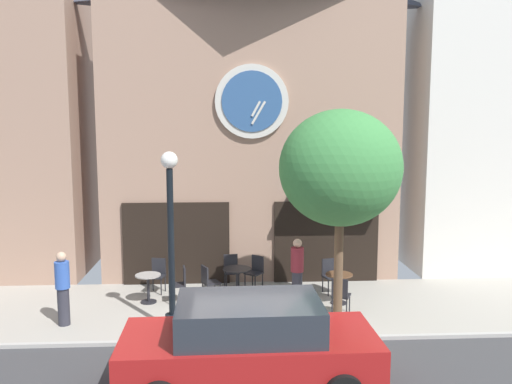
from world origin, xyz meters
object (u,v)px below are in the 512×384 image
object	(u,v)px
cafe_chair_mid_row	(158,273)
cafe_chair_near_tree	(208,280)
cafe_table_center_right	(148,284)
cafe_chair_under_awning	(340,293)
pedestrian_blue	(63,287)
cafe_chair_by_entrance	(231,268)
cafe_chair_left_end	(181,282)
street_tree	(340,169)
cafe_table_center	(339,283)
cafe_table_near_curb	(237,276)
pedestrian_maroon	(297,271)
street_lamp	(171,241)
parked_car_red	(249,345)
cafe_chair_curbside	(256,270)
cafe_chair_near_lamp	(330,273)

from	to	relation	value
cafe_chair_mid_row	cafe_chair_near_tree	distance (m)	1.55
cafe_table_center_right	cafe_chair_under_awning	size ratio (longest dim) A/B	0.80
pedestrian_blue	cafe_table_center_right	bearing A→B (deg)	39.96
cafe_chair_by_entrance	cafe_chair_left_end	bearing A→B (deg)	-138.32
street_tree	cafe_table_center	distance (m)	3.30
cafe_table_near_curb	cafe_chair_by_entrance	distance (m)	0.79
cafe_chair_by_entrance	pedestrian_maroon	bearing A→B (deg)	-42.88
street_lamp	pedestrian_blue	world-z (taller)	street_lamp
parked_car_red	cafe_table_near_curb	bearing A→B (deg)	91.22
cafe_chair_curbside	cafe_chair_mid_row	xyz separation A→B (m)	(-2.62, -0.16, 0.00)
cafe_chair_left_end	pedestrian_blue	size ratio (longest dim) A/B	0.54
cafe_chair_by_entrance	pedestrian_maroon	distance (m)	2.23
street_lamp	cafe_table_near_curb	distance (m)	3.00
cafe_table_center	pedestrian_maroon	distance (m)	1.11
cafe_chair_left_end	cafe_chair_mid_row	bearing A→B (deg)	129.03
cafe_chair_under_awning	cafe_table_center	bearing A→B (deg)	80.43
pedestrian_maroon	cafe_chair_near_lamp	bearing A→B (deg)	41.93
cafe_chair_curbside	parked_car_red	size ratio (longest dim) A/B	0.21
cafe_chair_near_tree	street_lamp	bearing A→B (deg)	-110.47
cafe_table_center	cafe_chair_near_tree	bearing A→B (deg)	172.70
street_lamp	street_tree	xyz separation A→B (m)	(3.66, 0.13, 1.53)
cafe_chair_mid_row	pedestrian_blue	xyz separation A→B (m)	(-1.80, -2.22, 0.33)
cafe_table_center	cafe_table_center_right	bearing A→B (deg)	175.95
cafe_table_near_curb	cafe_chair_curbside	distance (m)	0.80
cafe_chair_under_awning	cafe_table_center_right	bearing A→B (deg)	166.09
cafe_table_center	cafe_chair_left_end	world-z (taller)	cafe_chair_left_end
cafe_table_center_right	cafe_table_center	xyz separation A→B (m)	(4.76, -0.34, 0.04)
cafe_chair_mid_row	pedestrian_blue	bearing A→B (deg)	-129.15
cafe_chair_near_tree	cafe_chair_left_end	bearing A→B (deg)	-172.38
street_tree	cafe_chair_under_awning	distance (m)	3.04
pedestrian_blue	pedestrian_maroon	bearing A→B (deg)	10.83
cafe_table_center	cafe_chair_near_lamp	bearing A→B (deg)	93.55
cafe_table_center	pedestrian_blue	size ratio (longest dim) A/B	0.45
cafe_table_near_curb	parked_car_red	distance (m)	4.83
cafe_chair_left_end	cafe_chair_by_entrance	xyz separation A→B (m)	(1.28, 1.14, 0.00)
street_lamp	parked_car_red	bearing A→B (deg)	-59.43
cafe_chair_under_awning	pedestrian_maroon	bearing A→B (deg)	139.90
cafe_chair_curbside	cafe_chair_by_entrance	size ratio (longest dim) A/B	1.00
cafe_table_center_right	cafe_chair_curbside	size ratio (longest dim) A/B	0.80
cafe_table_center	cafe_chair_by_entrance	size ratio (longest dim) A/B	0.84
cafe_chair_mid_row	cafe_chair_curbside	bearing A→B (deg)	3.42
cafe_table_center_right	cafe_chair_by_entrance	size ratio (longest dim) A/B	0.80
cafe_table_near_curb	cafe_chair_curbside	size ratio (longest dim) A/B	0.83
cafe_chair_curbside	cafe_chair_mid_row	world-z (taller)	same
pedestrian_blue	street_tree	bearing A→B (deg)	-2.89
pedestrian_blue	cafe_chair_left_end	bearing A→B (deg)	29.21
street_lamp	cafe_chair_curbside	world-z (taller)	street_lamp
cafe_table_center_right	pedestrian_blue	distance (m)	2.21
cafe_chair_under_awning	cafe_chair_left_end	world-z (taller)	same
cafe_chair_near_lamp	pedestrian_blue	size ratio (longest dim) A/B	0.54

